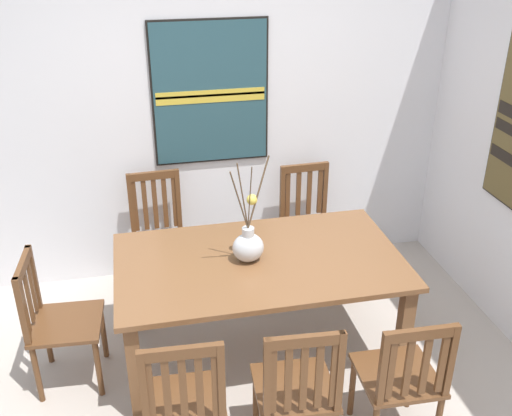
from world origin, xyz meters
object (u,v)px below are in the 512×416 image
object	(u,v)px
centerpiece_vase	(248,244)
chair_5	(297,389)
dining_table	(259,272)
chair_1	(308,221)
chair_0	(402,377)
chair_3	(57,320)
painting_on_back_wall	(210,93)
chair_4	(184,404)
chair_2	(159,233)

from	to	relation	value
centerpiece_vase	chair_5	xyz separation A→B (m)	(0.07, -0.90, -0.37)
dining_table	chair_1	xyz separation A→B (m)	(0.60, 0.90, -0.17)
chair_0	chair_3	bearing A→B (deg)	153.62
dining_table	chair_5	xyz separation A→B (m)	(0.00, -0.90, -0.16)
painting_on_back_wall	chair_0	bearing A→B (deg)	-71.51
centerpiece_vase	chair_1	distance (m)	1.19
dining_table	chair_5	bearing A→B (deg)	-89.79
chair_5	chair_4	bearing A→B (deg)	178.62
chair_2	chair_5	bearing A→B (deg)	-72.07
dining_table	painting_on_back_wall	bearing A→B (deg)	95.61
chair_2	chair_4	distance (m)	1.81
chair_2	chair_5	size ratio (longest dim) A/B	1.02
chair_0	chair_2	distance (m)	2.18
centerpiece_vase	chair_2	distance (m)	1.12
chair_0	chair_4	bearing A→B (deg)	178.48
chair_3	chair_2	bearing A→B (deg)	53.40
chair_1	painting_on_back_wall	size ratio (longest dim) A/B	0.85
chair_0	painting_on_back_wall	world-z (taller)	painting_on_back_wall
chair_1	chair_3	world-z (taller)	chair_1
chair_2	chair_0	bearing A→B (deg)	-57.54
painting_on_back_wall	chair_5	bearing A→B (deg)	-86.72
dining_table	chair_2	distance (m)	1.10
chair_1	chair_0	bearing A→B (deg)	-90.56
chair_3	chair_5	xyz separation A→B (m)	(1.27, -0.90, 0.02)
chair_1	chair_2	xyz separation A→B (m)	(-1.19, 0.02, 0.02)
chair_5	dining_table	bearing A→B (deg)	90.21
centerpiece_vase	chair_0	xyz separation A→B (m)	(0.65, -0.91, -0.39)
dining_table	centerpiece_vase	world-z (taller)	centerpiece_vase
centerpiece_vase	chair_1	xyz separation A→B (m)	(0.67, 0.90, -0.38)
chair_0	chair_5	bearing A→B (deg)	178.33
chair_3	chair_4	xyz separation A→B (m)	(0.69, -0.89, 0.03)
chair_0	painting_on_back_wall	bearing A→B (deg)	108.49
dining_table	chair_3	world-z (taller)	chair_3
centerpiece_vase	chair_3	bearing A→B (deg)	179.76
chair_5	centerpiece_vase	bearing A→B (deg)	94.68
dining_table	chair_0	bearing A→B (deg)	-57.47
chair_2	painting_on_back_wall	world-z (taller)	painting_on_back_wall
chair_5	chair_2	bearing A→B (deg)	107.93
chair_0	painting_on_back_wall	xyz separation A→B (m)	(-0.70, 2.09, 1.02)
chair_4	chair_1	bearing A→B (deg)	56.51
chair_5	painting_on_back_wall	size ratio (longest dim) A/B	0.86
centerpiece_vase	chair_4	size ratio (longest dim) A/B	0.72
centerpiece_vase	painting_on_back_wall	world-z (taller)	painting_on_back_wall
chair_3	chair_1	bearing A→B (deg)	25.66
chair_2	painting_on_back_wall	size ratio (longest dim) A/B	0.88
dining_table	chair_4	size ratio (longest dim) A/B	1.90
dining_table	chair_5	size ratio (longest dim) A/B	1.94
chair_1	painting_on_back_wall	distance (m)	1.27
chair_1	chair_2	distance (m)	1.19
chair_2	dining_table	bearing A→B (deg)	-57.61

